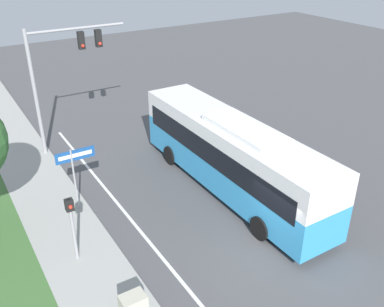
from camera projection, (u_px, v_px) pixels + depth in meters
name	position (u px, v px, depth m)	size (l,w,h in m)	color
ground_plane	(267.00, 251.00, 16.32)	(80.00, 80.00, 0.00)	#4C4C4F
lane_divider_near	(187.00, 287.00, 14.64)	(0.14, 30.00, 0.01)	silver
bus	(231.00, 152.00, 19.37)	(2.58, 11.69, 3.58)	#3393D1
signal_gantry	(61.00, 66.00, 21.93)	(5.17, 0.41, 6.74)	#939399
pedestrian_signal	(72.00, 219.00, 15.01)	(0.28, 0.34, 2.68)	#939399
street_sign	(75.00, 166.00, 17.75)	(1.66, 0.08, 2.97)	#939399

